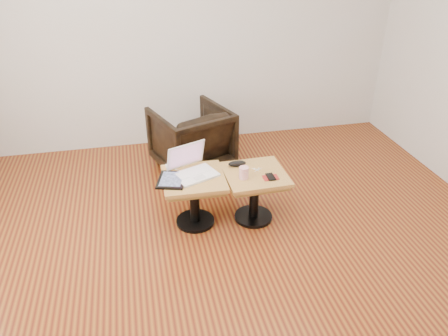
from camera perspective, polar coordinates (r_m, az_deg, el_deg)
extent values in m
cube|color=#521B0F|center=(3.22, 2.01, -13.24)|extent=(4.50, 4.50, 0.01)
cube|color=beige|center=(4.66, -4.86, 19.01)|extent=(4.50, 0.02, 2.70)
cylinder|color=black|center=(3.67, -3.77, -6.91)|extent=(0.32, 0.32, 0.03)
cylinder|color=black|center=(3.55, -3.87, -4.25)|extent=(0.08, 0.08, 0.38)
cube|color=olive|center=(3.46, -3.97, -1.85)|extent=(0.46, 0.46, 0.04)
cube|color=#8E5D22|center=(3.44, -3.99, -1.38)|extent=(0.50, 0.50, 0.03)
cylinder|color=black|center=(3.72, 3.85, -6.34)|extent=(0.32, 0.32, 0.03)
cylinder|color=black|center=(3.60, 3.96, -3.69)|extent=(0.08, 0.08, 0.38)
cube|color=olive|center=(3.51, 4.06, -1.32)|extent=(0.45, 0.45, 0.04)
cube|color=#8E5D22|center=(3.49, 4.08, -0.85)|extent=(0.49, 0.49, 0.03)
cube|color=white|center=(3.44, -3.77, -0.91)|extent=(0.39, 0.33, 0.02)
cube|color=silver|center=(3.46, -4.07, -0.53)|extent=(0.29, 0.20, 0.00)
cube|color=silver|center=(3.39, -3.21, -1.22)|extent=(0.11, 0.09, 0.00)
cube|color=white|center=(3.49, -5.02, 1.68)|extent=(0.33, 0.18, 0.21)
cube|color=#A33325|center=(3.49, -5.02, 1.68)|extent=(0.28, 0.15, 0.18)
cube|color=black|center=(3.39, -6.85, -1.57)|extent=(0.27, 0.31, 0.02)
cube|color=#191E38|center=(3.38, -6.86, -1.43)|extent=(0.22, 0.26, 0.00)
cube|color=white|center=(3.58, -7.36, 0.26)|extent=(0.04, 0.04, 0.02)
ellipsoid|color=black|center=(3.57, 1.72, 0.59)|extent=(0.15, 0.07, 0.05)
cylinder|color=#DA5668|center=(3.39, 2.60, -0.62)|extent=(0.08, 0.08, 0.10)
sphere|color=white|center=(3.52, 4.31, -0.21)|extent=(0.01, 0.01, 0.01)
sphere|color=white|center=(3.54, 4.55, -0.06)|extent=(0.01, 0.01, 0.01)
sphere|color=white|center=(3.53, 3.98, -0.08)|extent=(0.01, 0.01, 0.01)
cylinder|color=white|center=(3.52, 4.31, -0.28)|extent=(0.07, 0.04, 0.00)
cube|color=maroon|center=(3.43, 6.10, -1.24)|extent=(0.12, 0.08, 0.01)
cube|color=black|center=(3.42, 6.11, -1.14)|extent=(0.06, 0.11, 0.01)
imported|color=black|center=(4.35, -4.28, 3.88)|extent=(0.87, 0.88, 0.63)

